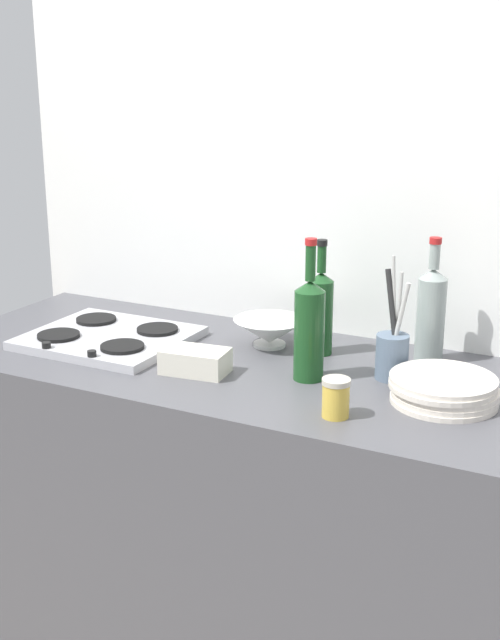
% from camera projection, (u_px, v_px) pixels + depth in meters
% --- Properties ---
extents(counter_block, '(1.80, 0.70, 0.90)m').
position_uv_depth(counter_block, '(250.00, 516.00, 2.32)').
color(counter_block, '#4C4C51').
rests_on(counter_block, ground).
extents(backsplash_panel, '(1.90, 0.06, 2.34)m').
position_uv_depth(backsplash_panel, '(309.00, 238.00, 2.44)').
color(backsplash_panel, white).
rests_on(backsplash_panel, ground).
extents(stovetop_hob, '(0.43, 0.38, 0.04)m').
position_uv_depth(stovetop_hob, '(109.00, 337.00, 2.36)').
color(stovetop_hob, '#B2B2B7').
rests_on(stovetop_hob, counter_block).
extents(plate_stack, '(0.26, 0.26, 0.06)m').
position_uv_depth(plate_stack, '(444.00, 390.00, 1.93)').
color(plate_stack, silver).
rests_on(plate_stack, counter_block).
extents(wine_bottle_leftmost, '(0.08, 0.08, 0.33)m').
position_uv_depth(wine_bottle_leftmost, '(431.00, 313.00, 2.17)').
color(wine_bottle_leftmost, gray).
rests_on(wine_bottle_leftmost, counter_block).
extents(wine_bottle_mid_left, '(0.07, 0.07, 0.31)m').
position_uv_depth(wine_bottle_mid_left, '(320.00, 311.00, 2.24)').
color(wine_bottle_mid_left, '#19471E').
rests_on(wine_bottle_mid_left, counter_block).
extents(wine_bottle_mid_right, '(0.08, 0.08, 0.36)m').
position_uv_depth(wine_bottle_mid_right, '(309.00, 327.00, 2.05)').
color(wine_bottle_mid_right, '#19471E').
rests_on(wine_bottle_mid_right, counter_block).
extents(mixing_bowl, '(0.20, 0.20, 0.08)m').
position_uv_depth(mixing_bowl, '(269.00, 331.00, 2.32)').
color(mixing_bowl, white).
rests_on(mixing_bowl, counter_block).
extents(butter_dish, '(0.18, 0.12, 0.06)m').
position_uv_depth(butter_dish, '(195.00, 361.00, 2.12)').
color(butter_dish, silver).
rests_on(butter_dish, counter_block).
extents(utensil_crock, '(0.08, 0.08, 0.31)m').
position_uv_depth(utensil_crock, '(392.00, 352.00, 2.07)').
color(utensil_crock, slate).
rests_on(utensil_crock, counter_block).
extents(condiment_jar_front, '(0.06, 0.06, 0.09)m').
position_uv_depth(condiment_jar_front, '(336.00, 398.00, 1.85)').
color(condiment_jar_front, gold).
rests_on(condiment_jar_front, counter_block).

